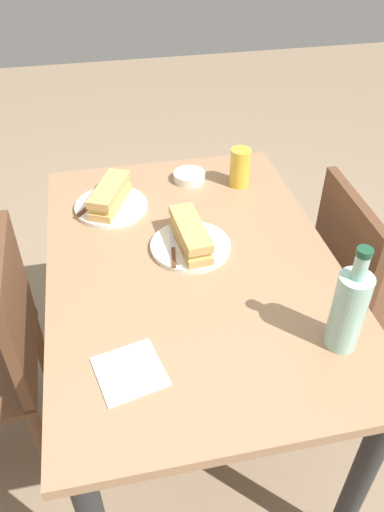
{
  "coord_description": "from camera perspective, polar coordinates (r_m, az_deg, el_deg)",
  "views": [
    {
      "loc": [
        -1.03,
        0.21,
        1.64
      ],
      "look_at": [
        0.0,
        0.0,
        0.77
      ],
      "focal_mm": 35.06,
      "sensor_mm": 36.0,
      "label": 1
    }
  ],
  "objects": [
    {
      "name": "baguette_sandwich_far",
      "position": [
        1.58,
        -9.35,
        6.87
      ],
      "size": [
        0.22,
        0.15,
        0.07
      ],
      "color": "tan",
      "rests_on": "plate_far"
    },
    {
      "name": "olive_bowl",
      "position": [
        1.72,
        -0.31,
        9.05
      ],
      "size": [
        0.11,
        0.11,
        0.03
      ],
      "primitive_type": "cylinder",
      "color": "silver",
      "rests_on": "dining_table"
    },
    {
      "name": "plate_far",
      "position": [
        1.6,
        -9.19,
        5.62
      ],
      "size": [
        0.23,
        0.23,
        0.01
      ],
      "primitive_type": "cylinder",
      "color": "silver",
      "rests_on": "dining_table"
    },
    {
      "name": "ground_plane",
      "position": [
        1.94,
        0.0,
        -17.75
      ],
      "size": [
        8.0,
        8.0,
        0.0
      ],
      "primitive_type": "plane",
      "color": "#8C755B"
    },
    {
      "name": "water_bottle",
      "position": [
        1.14,
        17.43,
        -5.81
      ],
      "size": [
        0.08,
        0.08,
        0.28
      ],
      "color": "#99C6B7",
      "rests_on": "dining_table"
    },
    {
      "name": "beer_glass",
      "position": [
        1.68,
        5.5,
        10.02
      ],
      "size": [
        0.07,
        0.07,
        0.13
      ],
      "primitive_type": "cylinder",
      "color": "gold",
      "rests_on": "dining_table"
    },
    {
      "name": "plate_near",
      "position": [
        1.41,
        -0.18,
        1.14
      ],
      "size": [
        0.23,
        0.23,
        0.01
      ],
      "primitive_type": "cylinder",
      "color": "silver",
      "rests_on": "dining_table"
    },
    {
      "name": "paper_napkin",
      "position": [
        1.12,
        -7.11,
        -12.94
      ],
      "size": [
        0.17,
        0.17,
        0.0
      ],
      "primitive_type": "cube",
      "rotation": [
        0.0,
        0.0,
        0.22
      ],
      "color": "white",
      "rests_on": "dining_table"
    },
    {
      "name": "knife_far",
      "position": [
        1.6,
        -11.18,
        5.93
      ],
      "size": [
        0.15,
        0.12,
        0.01
      ],
      "color": "silver",
      "rests_on": "plate_far"
    },
    {
      "name": "dining_table",
      "position": [
        1.45,
        0.0,
        -4.24
      ],
      "size": [
        1.14,
        0.79,
        0.75
      ],
      "color": "#997251",
      "rests_on": "ground"
    },
    {
      "name": "knife_near",
      "position": [
        1.39,
        -2.17,
        0.83
      ],
      "size": [
        0.18,
        0.04,
        0.01
      ],
      "color": "silver",
      "rests_on": "plate_near"
    },
    {
      "name": "baguette_sandwich_near",
      "position": [
        1.39,
        -0.18,
        2.48
      ],
      "size": [
        0.22,
        0.09,
        0.07
      ],
      "color": "tan",
      "rests_on": "plate_near"
    },
    {
      "name": "chair_near",
      "position": [
        1.76,
        18.94,
        -3.65
      ],
      "size": [
        0.41,
        0.41,
        0.86
      ],
      "color": "brown",
      "rests_on": "ground"
    }
  ]
}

